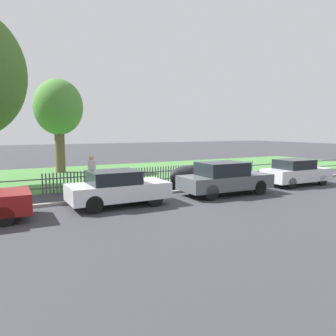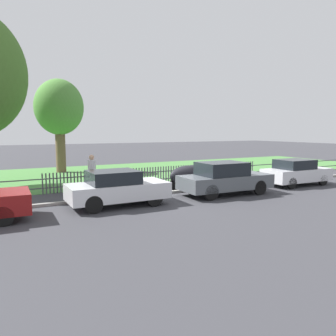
% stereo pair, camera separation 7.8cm
% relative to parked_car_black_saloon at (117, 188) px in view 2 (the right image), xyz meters
% --- Properties ---
extents(ground_plane, '(120.00, 120.00, 0.00)m').
position_rel_parked_car_black_saloon_xyz_m(ground_plane, '(4.11, 1.12, -0.72)').
color(ground_plane, '#38383D').
extents(kerb_stone, '(41.35, 0.20, 0.12)m').
position_rel_parked_car_black_saloon_xyz_m(kerb_stone, '(4.11, 1.22, -0.66)').
color(kerb_stone, gray).
rests_on(kerb_stone, ground).
extents(grass_strip, '(41.35, 11.32, 0.01)m').
position_rel_parked_car_black_saloon_xyz_m(grass_strip, '(4.11, 9.50, -0.71)').
color(grass_strip, '#477F3D').
rests_on(grass_strip, ground).
extents(park_fence, '(41.35, 0.05, 0.97)m').
position_rel_parked_car_black_saloon_xyz_m(park_fence, '(4.11, 3.85, -0.23)').
color(park_fence, '#4C4C51').
rests_on(park_fence, ground).
extents(parked_car_black_saloon, '(3.87, 1.76, 1.40)m').
position_rel_parked_car_black_saloon_xyz_m(parked_car_black_saloon, '(0.00, 0.00, 0.00)').
color(parked_car_black_saloon, silver).
rests_on(parked_car_black_saloon, ground).
extents(parked_car_navy_estate, '(4.34, 1.86, 1.51)m').
position_rel_parked_car_black_saloon_xyz_m(parked_car_navy_estate, '(5.12, -0.17, 0.05)').
color(parked_car_navy_estate, '#51565B').
rests_on(parked_car_navy_estate, ground).
extents(parked_car_red_compact, '(3.78, 1.70, 1.40)m').
position_rel_parked_car_black_saloon_xyz_m(parked_car_red_compact, '(10.13, 0.08, -0.01)').
color(parked_car_red_compact, silver).
rests_on(parked_car_red_compact, ground).
extents(covered_motorcycle, '(2.10, 0.98, 1.19)m').
position_rel_parked_car_black_saloon_xyz_m(covered_motorcycle, '(4.39, 1.89, 0.00)').
color(covered_motorcycle, black).
rests_on(covered_motorcycle, ground).
extents(tree_behind_motorcycle, '(3.34, 3.34, 6.48)m').
position_rel_parked_car_black_saloon_xyz_m(tree_behind_motorcycle, '(-0.02, 11.80, 3.74)').
color(tree_behind_motorcycle, brown).
rests_on(tree_behind_motorcycle, ground).
extents(pedestrian_near_fence, '(0.47, 0.47, 1.82)m').
position_rel_parked_car_black_saloon_xyz_m(pedestrian_near_fence, '(-0.17, 3.01, 0.31)').
color(pedestrian_near_fence, black).
rests_on(pedestrian_near_fence, ground).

